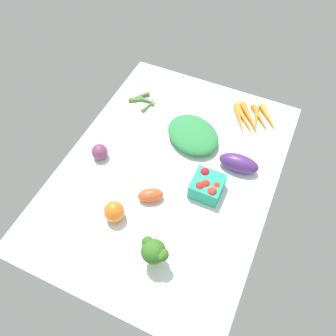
{
  "coord_description": "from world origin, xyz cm",
  "views": [
    {
      "loc": [
        65.79,
        29.96,
        106.81
      ],
      "look_at": [
        0.0,
        0.0,
        4.0
      ],
      "focal_mm": 36.98,
      "sensor_mm": 36.0,
      "label": 1
    }
  ],
  "objects_px": {
    "bell_pepper_orange": "(114,212)",
    "roma_tomato": "(151,195)",
    "red_onion_near_basket": "(100,152)",
    "leafy_greens_clump": "(193,135)",
    "carrot_bunch": "(253,119)",
    "berry_basket": "(207,186)",
    "broccoli_head": "(154,252)",
    "eggplant": "(239,163)",
    "okra_pile": "(144,99)"
  },
  "relations": [
    {
      "from": "okra_pile",
      "to": "bell_pepper_orange",
      "type": "distance_m",
      "value": 0.56
    },
    {
      "from": "roma_tomato",
      "to": "leafy_greens_clump",
      "type": "xyz_separation_m",
      "value": [
        -0.31,
        0.03,
        0.0
      ]
    },
    {
      "from": "roma_tomato",
      "to": "carrot_bunch",
      "type": "xyz_separation_m",
      "value": [
        -0.5,
        0.22,
        -0.01
      ]
    },
    {
      "from": "berry_basket",
      "to": "okra_pile",
      "type": "bearing_deg",
      "value": -127.84
    },
    {
      "from": "berry_basket",
      "to": "roma_tomato",
      "type": "bearing_deg",
      "value": -56.81
    },
    {
      "from": "broccoli_head",
      "to": "roma_tomato",
      "type": "bearing_deg",
      "value": -150.55
    },
    {
      "from": "roma_tomato",
      "to": "leafy_greens_clump",
      "type": "height_order",
      "value": "leafy_greens_clump"
    },
    {
      "from": "bell_pepper_orange",
      "to": "carrot_bunch",
      "type": "relative_size",
      "value": 0.38
    },
    {
      "from": "leafy_greens_clump",
      "to": "carrot_bunch",
      "type": "distance_m",
      "value": 0.27
    },
    {
      "from": "leafy_greens_clump",
      "to": "broccoli_head",
      "type": "bearing_deg",
      "value": 8.97
    },
    {
      "from": "broccoli_head",
      "to": "leafy_greens_clump",
      "type": "bearing_deg",
      "value": -171.03
    },
    {
      "from": "berry_basket",
      "to": "bell_pepper_orange",
      "type": "height_order",
      "value": "bell_pepper_orange"
    },
    {
      "from": "leafy_greens_clump",
      "to": "roma_tomato",
      "type": "bearing_deg",
      "value": -5.64
    },
    {
      "from": "roma_tomato",
      "to": "broccoli_head",
      "type": "xyz_separation_m",
      "value": [
        0.2,
        0.11,
        0.06
      ]
    },
    {
      "from": "berry_basket",
      "to": "leafy_greens_clump",
      "type": "height_order",
      "value": "berry_basket"
    },
    {
      "from": "bell_pepper_orange",
      "to": "carrot_bunch",
      "type": "height_order",
      "value": "bell_pepper_orange"
    },
    {
      "from": "eggplant",
      "to": "red_onion_near_basket",
      "type": "relative_size",
      "value": 2.42
    },
    {
      "from": "eggplant",
      "to": "bell_pepper_orange",
      "type": "distance_m",
      "value": 0.48
    },
    {
      "from": "red_onion_near_basket",
      "to": "carrot_bunch",
      "type": "xyz_separation_m",
      "value": [
        -0.42,
        0.47,
        -0.02
      ]
    },
    {
      "from": "broccoli_head",
      "to": "leafy_greens_clump",
      "type": "relative_size",
      "value": 0.54
    },
    {
      "from": "carrot_bunch",
      "to": "roma_tomato",
      "type": "bearing_deg",
      "value": -23.52
    },
    {
      "from": "red_onion_near_basket",
      "to": "bell_pepper_orange",
      "type": "distance_m",
      "value": 0.27
    },
    {
      "from": "berry_basket",
      "to": "okra_pile",
      "type": "height_order",
      "value": "berry_basket"
    },
    {
      "from": "roma_tomato",
      "to": "okra_pile",
      "type": "height_order",
      "value": "roma_tomato"
    },
    {
      "from": "eggplant",
      "to": "bell_pepper_orange",
      "type": "bearing_deg",
      "value": -133.17
    },
    {
      "from": "berry_basket",
      "to": "eggplant",
      "type": "distance_m",
      "value": 0.16
    },
    {
      "from": "eggplant",
      "to": "carrot_bunch",
      "type": "distance_m",
      "value": 0.25
    },
    {
      "from": "bell_pepper_orange",
      "to": "roma_tomato",
      "type": "bearing_deg",
      "value": 146.21
    },
    {
      "from": "okra_pile",
      "to": "carrot_bunch",
      "type": "xyz_separation_m",
      "value": [
        -0.08,
        0.46,
        0.0
      ]
    },
    {
      "from": "leafy_greens_clump",
      "to": "okra_pile",
      "type": "bearing_deg",
      "value": -112.34
    },
    {
      "from": "berry_basket",
      "to": "bell_pepper_orange",
      "type": "xyz_separation_m",
      "value": [
        0.22,
        -0.24,
        0.0
      ]
    },
    {
      "from": "red_onion_near_basket",
      "to": "okra_pile",
      "type": "height_order",
      "value": "red_onion_near_basket"
    },
    {
      "from": "leafy_greens_clump",
      "to": "bell_pepper_orange",
      "type": "height_order",
      "value": "bell_pepper_orange"
    },
    {
      "from": "red_onion_near_basket",
      "to": "carrot_bunch",
      "type": "bearing_deg",
      "value": 131.33
    },
    {
      "from": "eggplant",
      "to": "okra_pile",
      "type": "distance_m",
      "value": 0.51
    },
    {
      "from": "broccoli_head",
      "to": "okra_pile",
      "type": "relative_size",
      "value": 0.83
    },
    {
      "from": "leafy_greens_clump",
      "to": "berry_basket",
      "type": "bearing_deg",
      "value": 33.41
    },
    {
      "from": "berry_basket",
      "to": "okra_pile",
      "type": "xyz_separation_m",
      "value": [
        -0.31,
        -0.4,
        -0.03
      ]
    },
    {
      "from": "red_onion_near_basket",
      "to": "eggplant",
      "type": "bearing_deg",
      "value": 108.48
    },
    {
      "from": "eggplant",
      "to": "bell_pepper_orange",
      "type": "height_order",
      "value": "bell_pepper_orange"
    },
    {
      "from": "broccoli_head",
      "to": "bell_pepper_orange",
      "type": "bearing_deg",
      "value": -113.74
    },
    {
      "from": "broccoli_head",
      "to": "okra_pile",
      "type": "distance_m",
      "value": 0.71
    },
    {
      "from": "berry_basket",
      "to": "leafy_greens_clump",
      "type": "bearing_deg",
      "value": -146.59
    },
    {
      "from": "berry_basket",
      "to": "red_onion_near_basket",
      "type": "relative_size",
      "value": 1.74
    },
    {
      "from": "roma_tomato",
      "to": "leafy_greens_clump",
      "type": "relative_size",
      "value": 0.4
    },
    {
      "from": "roma_tomato",
      "to": "leafy_greens_clump",
      "type": "bearing_deg",
      "value": -127.19
    },
    {
      "from": "roma_tomato",
      "to": "broccoli_head",
      "type": "distance_m",
      "value": 0.23
    },
    {
      "from": "red_onion_near_basket",
      "to": "okra_pile",
      "type": "relative_size",
      "value": 0.42
    },
    {
      "from": "broccoli_head",
      "to": "red_onion_near_basket",
      "type": "distance_m",
      "value": 0.46
    },
    {
      "from": "carrot_bunch",
      "to": "broccoli_head",
      "type": "bearing_deg",
      "value": -8.76
    }
  ]
}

